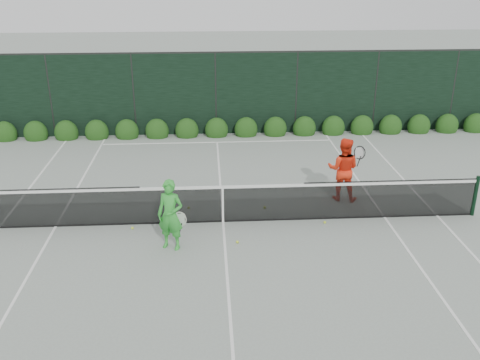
{
  "coord_description": "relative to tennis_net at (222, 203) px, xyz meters",
  "views": [
    {
      "loc": [
        -0.33,
        -11.97,
        6.02
      ],
      "look_at": [
        0.44,
        0.3,
        1.0
      ],
      "focal_mm": 40.0,
      "sensor_mm": 36.0,
      "label": 1
    }
  ],
  "objects": [
    {
      "name": "windscreen_fence",
      "position": [
        0.02,
        -2.71,
        0.98
      ],
      "size": [
        32.0,
        21.07,
        3.06
      ],
      "color": "black",
      "rests_on": "ground"
    },
    {
      "name": "tennis_balls",
      "position": [
        0.19,
        -0.01,
        -0.5
      ],
      "size": [
        4.8,
        2.01,
        0.07
      ],
      "color": "#CDE232",
      "rests_on": "ground"
    },
    {
      "name": "ground",
      "position": [
        0.02,
        0.0,
        -0.53
      ],
      "size": [
        80.0,
        80.0,
        0.0
      ],
      "primitive_type": "plane",
      "color": "gray",
      "rests_on": "ground"
    },
    {
      "name": "player_man",
      "position": [
        3.3,
        1.21,
        0.34
      ],
      "size": [
        1.02,
        0.9,
        1.74
      ],
      "rotation": [
        0.0,
        0.0,
        2.8
      ],
      "color": "#FF3315",
      "rests_on": "ground"
    },
    {
      "name": "hedge_row",
      "position": [
        0.02,
        7.15,
        -0.3
      ],
      "size": [
        31.66,
        0.65,
        0.94
      ],
      "color": "#12350E",
      "rests_on": "ground"
    },
    {
      "name": "court_lines",
      "position": [
        0.02,
        0.0,
        -0.53
      ],
      "size": [
        11.03,
        23.83,
        0.01
      ],
      "color": "white",
      "rests_on": "ground"
    },
    {
      "name": "tennis_net",
      "position": [
        0.0,
        0.0,
        0.0
      ],
      "size": [
        12.9,
        0.1,
        1.07
      ],
      "color": "black",
      "rests_on": "ground"
    },
    {
      "name": "player_woman",
      "position": [
        -1.18,
        -1.22,
        0.29
      ],
      "size": [
        0.7,
        0.58,
        1.64
      ],
      "rotation": [
        0.0,
        0.0,
        -0.35
      ],
      "color": "green",
      "rests_on": "ground"
    }
  ]
}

